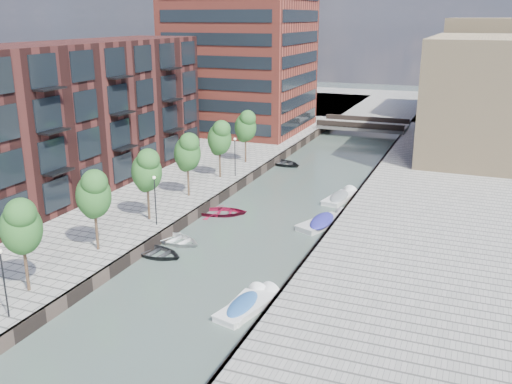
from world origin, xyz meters
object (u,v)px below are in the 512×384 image
Objects in this scene: tree_4 at (187,151)px; motorboat_4 at (341,197)px; tree_2 at (93,193)px; sloop_1 at (156,255)px; motorboat_3 at (326,222)px; car at (440,140)px; sloop_2 at (222,214)px; tree_5 at (219,137)px; tree_6 at (245,125)px; bridge at (363,125)px; motorboat_0 at (245,304)px; sloop_3 at (176,243)px; motorboat_2 at (253,305)px; tree_3 at (147,169)px; sloop_4 at (283,165)px; tree_1 at (21,225)px.

motorboat_4 is at bearing 28.86° from tree_4.
tree_2 is 1.30× the size of sloop_1.
motorboat_3 is 1.42× the size of car.
car is (20.34, 45.49, -3.62)m from tree_2.
sloop_2 is at bearing -174.55° from motorboat_3.
tree_4 is 7.00m from tree_5.
tree_6 is at bearing -124.32° from car.
bridge is 14.58m from car.
tree_4 reaches higher than motorboat_0.
sloop_1 is at bearing -82.76° from tree_6.
motorboat_4 is at bearing 58.39° from tree_2.
motorboat_4 reaches higher than sloop_3.
motorboat_2 is at bearing -83.73° from car.
tree_5 reaches higher than sloop_1.
tree_3 is at bearing 143.52° from motorboat_0.
tree_4 is 1.22× the size of sloop_4.
tree_3 is at bearing -102.87° from car.
sloop_2 is 17.49m from motorboat_0.
motorboat_0 is at bearing -90.92° from motorboat_4.
tree_5 is 7.00m from tree_6.
tree_1 is at bearing -90.00° from tree_4.
bridge is at bearing 97.88° from motorboat_4.
sloop_3 is (3.42, -8.68, -5.31)m from tree_4.
tree_5 is at bearing 118.46° from motorboat_0.
tree_3 is 1.14× the size of motorboat_2.
motorboat_3 is (4.96, -40.27, -1.17)m from bridge.
motorboat_0 is (12.66, -9.36, -5.13)m from tree_3.
sloop_2 is 36.56m from car.
tree_3 is 1.30× the size of sloop_1.
tree_6 is 23.54m from sloop_3.
tree_5 is 1.14× the size of motorboat_2.
tree_5 reaches higher than sloop_2.
bridge reaches higher than sloop_2.
car is at bearing 68.82° from tree_1.
tree_5 is 1.47× the size of car.
tree_6 reaches higher than motorboat_2.
motorboat_0 is (12.66, 4.64, -5.13)m from tree_1.
motorboat_4 is at bearing -27.58° from tree_6.
tree_2 is at bearing -90.00° from tree_3.
tree_3 is 1.00× the size of tree_6.
tree_3 is at bearing 90.00° from tree_2.
sloop_1 is 2.79m from sloop_3.
motorboat_4 reaches higher than sloop_1.
tree_5 reaches higher than bridge.
tree_3 is 16.56m from motorboat_0.
sloop_3 is 0.94× the size of sloop_4.
sloop_2 is at bearing 72.67° from tree_2.
tree_4 is at bearing 90.00° from tree_2.
tree_6 is at bearing 15.10° from sloop_1.
sloop_4 is at bearing -126.59° from car.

